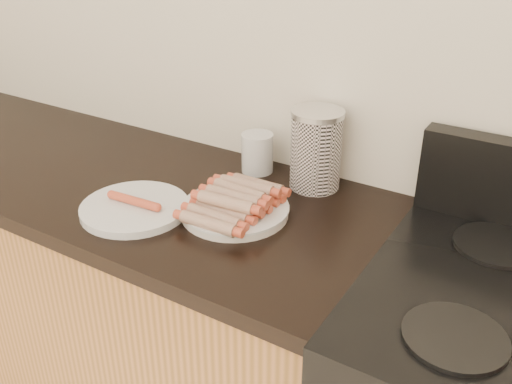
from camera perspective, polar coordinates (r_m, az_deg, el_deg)
The scene contains 11 objects.
wall_back at distance 1.52m, azimuth 3.19°, elevation 16.68°, with size 4.00×0.04×2.60m, color silver.
cabinet_base at distance 2.08m, azimuth -19.19°, elevation -7.94°, with size 2.20×0.59×0.86m, color #A86C3B.
counter_slab at distance 1.87m, azimuth -21.29°, elevation 3.42°, with size 2.20×0.62×0.04m, color black.
burner_near_left at distance 1.06m, azimuth 19.25°, elevation -13.54°, with size 0.18×0.18×0.01m, color black.
burner_far_left at distance 1.34m, azimuth 22.88°, elevation -4.90°, with size 0.18×0.18×0.01m, color black.
main_plate at distance 1.38m, azimuth -2.13°, elevation -1.94°, with size 0.26×0.26×0.02m, color white.
side_plate at distance 1.42m, azimuth -12.04°, elevation -1.58°, with size 0.26×0.26×0.02m, color white.
hotdog_pile at distance 1.36m, azimuth -2.16°, elevation -0.77°, with size 0.14×0.26×0.06m.
plain_sausages at distance 1.41m, azimuth -12.12°, elevation -0.86°, with size 0.14×0.03×0.02m.
canister at distance 1.48m, azimuth 6.02°, elevation 4.28°, with size 0.14×0.14×0.21m.
mug at distance 1.57m, azimuth 0.13°, elevation 3.94°, with size 0.09×0.09×0.11m, color white.
Camera 1 is at (0.71, 0.69, 1.59)m, focal length 40.00 mm.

